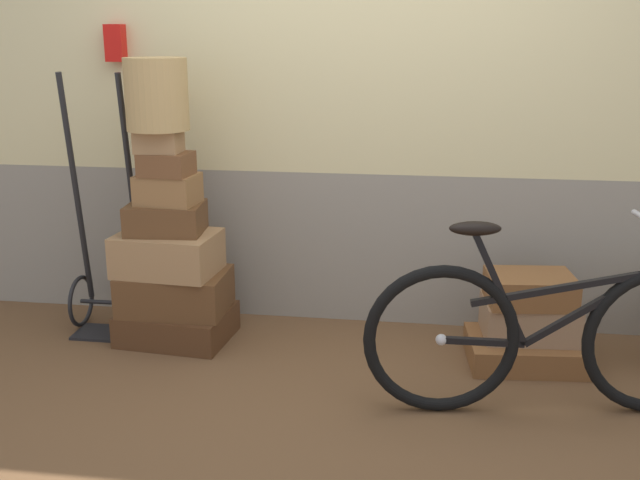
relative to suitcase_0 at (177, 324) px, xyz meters
The scene contains 15 objects.
ground 1.03m from the suitcase_0, 19.45° to the right, with size 10.13×5.20×0.06m, color brown.
station_building 1.73m from the suitcase_0, 27.55° to the left, with size 8.13×0.74×2.84m.
suitcase_0 is the anchor object (origin of this frame).
suitcase_1 0.19m from the suitcase_0, 69.98° to the right, with size 0.56×0.39×0.22m, color brown.
suitcase_2 0.41m from the suitcase_0, 147.11° to the right, with size 0.52×0.38×0.22m, color #9E754C.
suitcase_3 0.60m from the suitcase_0, behind, with size 0.39×0.30×0.16m, color brown.
suitcase_4 0.76m from the suitcase_0, 154.66° to the left, with size 0.30×0.24×0.16m, color olive.
suitcase_5 0.89m from the suitcase_0, 103.28° to the right, with size 0.25×0.21×0.12m, color brown.
suitcase_6 1.01m from the suitcase_0, 150.74° to the right, with size 0.22×0.17×0.11m, color #9E754C.
suitcase_7 1.87m from the suitcase_0, ahead, with size 0.58×0.42×0.13m, color brown.
suitcase_8 1.88m from the suitcase_0, ahead, with size 0.46×0.34×0.19m, color #937051.
suitcase_9 1.89m from the suitcase_0, ahead, with size 0.42×0.32×0.15m, color brown.
wicker_basket 1.25m from the suitcase_0, 153.10° to the right, with size 0.32×0.32×0.36m, color tan.
luggage_trolley 0.49m from the suitcase_0, 168.25° to the left, with size 0.41×0.37×1.44m.
bicycle 1.99m from the suitcase_0, 16.27° to the right, with size 1.63×0.46×0.88m.
Camera 1 is at (0.37, -3.32, 1.64)m, focal length 41.70 mm.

